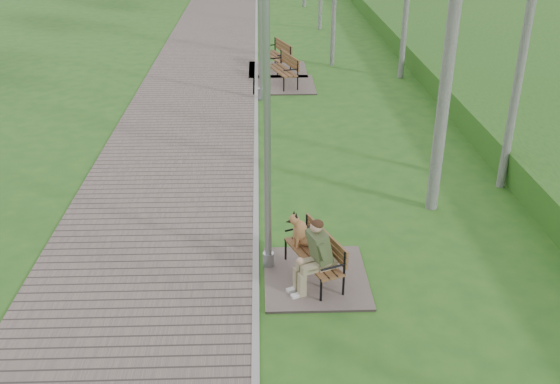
% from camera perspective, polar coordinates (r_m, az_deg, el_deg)
% --- Properties ---
extents(walkway, '(3.50, 67.00, 0.04)m').
position_cam_1_polar(walkway, '(27.12, -5.99, 14.43)').
color(walkway, '#6C5C57').
rests_on(walkway, ground).
extents(kerb, '(0.10, 67.00, 0.05)m').
position_cam_1_polar(kerb, '(27.05, -2.17, 14.53)').
color(kerb, '#999993').
rests_on(kerb, ground).
extents(embankment, '(14.00, 70.00, 1.60)m').
position_cam_1_polar(embankment, '(28.22, 23.69, 12.87)').
color(embankment, '#477D28').
rests_on(embankment, ground).
extents(bench_main, '(1.57, 1.75, 1.37)m').
position_cam_1_polar(bench_main, '(9.44, 2.85, -6.11)').
color(bench_main, '#6C5C57').
rests_on(bench_main, ground).
extents(bench_second, '(1.86, 2.07, 1.14)m').
position_cam_1_polar(bench_second, '(19.19, 0.23, 10.34)').
color(bench_second, '#6C5C57').
rests_on(bench_second, ground).
extents(bench_third, '(1.88, 2.09, 1.16)m').
position_cam_1_polar(bench_third, '(20.87, -0.33, 11.63)').
color(bench_third, '#6C5C57').
rests_on(bench_third, ground).
extents(lamp_post_near, '(0.17, 0.17, 4.50)m').
position_cam_1_polar(lamp_post_near, '(8.96, -1.17, 4.48)').
color(lamp_post_near, gray).
rests_on(lamp_post_near, ground).
extents(lamp_post_second, '(0.22, 0.22, 5.78)m').
position_cam_1_polar(lamp_post_second, '(17.26, -1.79, 17.02)').
color(lamp_post_second, gray).
rests_on(lamp_post_second, ground).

